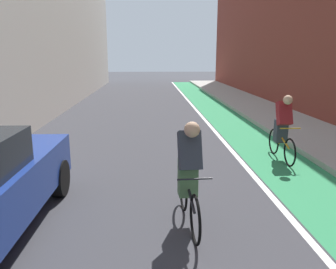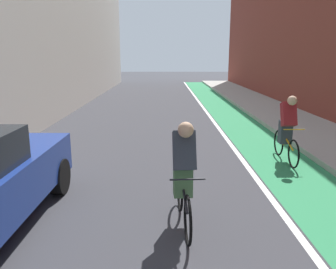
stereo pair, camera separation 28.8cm
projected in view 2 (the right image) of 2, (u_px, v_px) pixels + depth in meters
ground_plane at (161, 131)px, 11.62m from camera, size 87.38×87.38×0.00m
bike_lane_paint at (235, 120)px, 13.60m from camera, size 1.60×39.72×0.00m
lane_divider_stripe at (213, 120)px, 13.59m from camera, size 0.12×39.72×0.00m
sidewalk_right at (287, 118)px, 13.61m from camera, size 2.52×39.72×0.14m
cyclist_mid at (184, 174)px, 5.01m from camera, size 0.48×1.74×1.62m
cyclist_trailing at (287, 127)px, 8.15m from camera, size 0.48×1.71×1.61m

